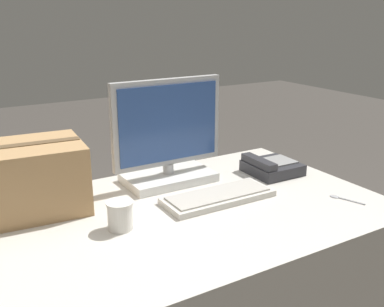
{
  "coord_description": "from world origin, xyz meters",
  "views": [
    {
      "loc": [
        -0.54,
        -1.26,
        1.4
      ],
      "look_at": [
        0.3,
        0.15,
        0.89
      ],
      "focal_mm": 42.0,
      "sensor_mm": 36.0,
      "label": 1
    }
  ],
  "objects": [
    {
      "name": "cardboard_box",
      "position": [
        -0.28,
        0.28,
        0.86
      ],
      "size": [
        0.4,
        0.32,
        0.24
      ],
      "rotation": [
        0.0,
        0.0,
        -0.08
      ],
      "color": "tan",
      "rests_on": "office_desk"
    },
    {
      "name": "desk_phone",
      "position": [
        0.69,
        0.13,
        0.76
      ],
      "size": [
        0.21,
        0.21,
        0.08
      ],
      "rotation": [
        0.0,
        0.0,
        -0.02
      ],
      "color": "#2D2D33",
      "rests_on": "office_desk"
    },
    {
      "name": "paper_cup_right",
      "position": [
        -0.06,
        -0.02,
        0.78
      ],
      "size": [
        0.09,
        0.09,
        0.09
      ],
      "color": "white",
      "rests_on": "office_desk"
    },
    {
      "name": "spoon",
      "position": [
        0.74,
        -0.22,
        0.74
      ],
      "size": [
        0.06,
        0.13,
        0.0
      ],
      "rotation": [
        0.0,
        0.0,
        1.9
      ],
      "color": "#B2B2B7",
      "rests_on": "office_desk"
    },
    {
      "name": "monitor",
      "position": [
        0.27,
        0.28,
        0.9
      ],
      "size": [
        0.47,
        0.22,
        0.42
      ],
      "color": "white",
      "rests_on": "office_desk"
    },
    {
      "name": "keyboard",
      "position": [
        0.34,
        0.01,
        0.75
      ],
      "size": [
        0.42,
        0.17,
        0.03
      ],
      "rotation": [
        0.0,
        0.0,
        -0.01
      ],
      "color": "beige",
      "rests_on": "office_desk"
    }
  ]
}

